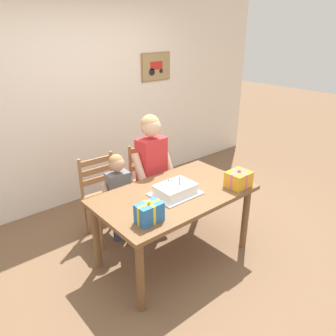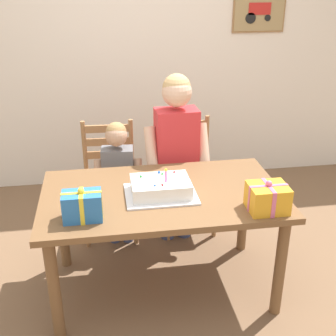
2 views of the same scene
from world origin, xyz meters
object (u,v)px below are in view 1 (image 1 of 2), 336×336
Objects in this scene: chair_right at (151,181)px; child_older at (152,161)px; chair_left at (105,197)px; birthday_cake at (175,190)px; gift_box_beside_cake at (149,213)px; child_younger at (118,190)px; dining_table at (174,201)px; gift_box_red_large at (238,179)px.

chair_right is 0.68× the size of child_older.
chair_left and chair_right have the same top height.
child_older is (0.21, 0.64, 0.04)m from birthday_cake.
child_younger is (0.23, 0.85, -0.21)m from gift_box_beside_cake.
dining_table is at bearing 26.63° from gift_box_beside_cake.
gift_box_beside_cake is (-0.47, -0.21, 0.03)m from birthday_cake.
gift_box_beside_cake reaches higher than chair_right.
gift_box_red_large reaches higher than chair_left.
dining_table is 0.88m from chair_right.
child_older is 1.33× the size of child_younger.
child_younger is (-0.57, -0.19, 0.14)m from chair_right.
chair_right is 0.62m from child_younger.
dining_table is at bearing -111.93° from chair_right.
chair_right is at bearing 102.80° from gift_box_red_large.
chair_right is at bearing 0.00° from chair_left.
chair_left is 0.91× the size of child_younger.
gift_box_beside_cake reaches higher than gift_box_red_large.
birthday_cake is 0.70m from child_younger.
child_younger is (-0.25, 0.61, -0.03)m from dining_table.
chair_right is (0.32, 0.80, -0.17)m from dining_table.
birthday_cake is 0.95m from chair_right.
child_older reaches higher than birthday_cake.
gift_box_beside_cake is at bearing -105.39° from child_younger.
gift_box_red_large is 1.06m from gift_box_beside_cake.
dining_table is 0.67m from gift_box_red_large.
child_older is at bearing 72.07° from dining_table.
chair_left is (-0.30, 0.83, -0.32)m from birthday_cake.
birthday_cake is (-0.01, -0.03, 0.14)m from dining_table.
chair_left is at bearing 159.74° from child_older.
chair_left is at bearing 80.86° from gift_box_beside_cake.
chair_right is (0.81, 1.04, -0.35)m from gift_box_beside_cake.
gift_box_red_large is 0.25× the size of chair_left.
child_older is at bearing -123.21° from chair_right.
gift_box_beside_cake is at bearing -155.56° from birthday_cake.
gift_box_red_large is at bearing -28.18° from dining_table.
birthday_cake reaches higher than dining_table.
chair_right is at bearing 18.30° from child_younger.
child_older is at bearing -20.26° from chair_left.
dining_table is at bearing -107.93° from child_older.
child_older is (0.20, 0.61, 0.18)m from dining_table.
dining_table is 1.65× the size of chair_right.
gift_box_beside_cake is (-0.49, -0.24, 0.18)m from dining_table.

